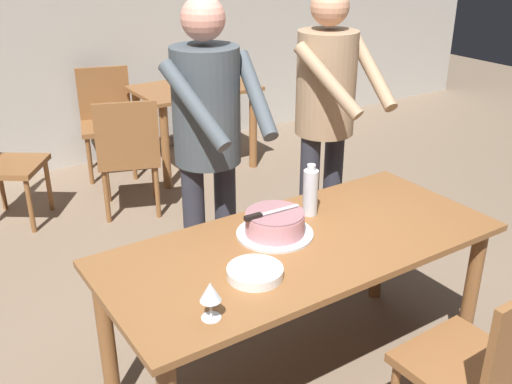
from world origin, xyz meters
The scene contains 14 objects.
ground_plane centered at (0.00, 0.00, 0.00)m, with size 14.00×14.00×0.00m, color #7A6651.
back_wall centered at (0.00, 3.40, 1.35)m, with size 10.00×0.12×2.70m, color #BCB7AD.
main_dining_table centered at (0.00, 0.00, 0.64)m, with size 1.75×0.78×0.75m.
cake_on_platter centered at (-0.07, 0.12, 0.80)m, with size 0.34×0.34×0.11m.
cake_knife centered at (-0.14, 0.12, 0.87)m, with size 0.27×0.03×0.02m.
plate_stack centered at (-0.33, -0.12, 0.77)m, with size 0.22×0.22×0.04m.
wine_glass_near centered at (-0.60, -0.26, 0.85)m, with size 0.08×0.08×0.14m.
water_bottle centered at (0.19, 0.20, 0.86)m, with size 0.07×0.07×0.25m.
person_cutting_cake centered at (-0.12, 0.60, 1.08)m, with size 0.47×0.55×1.72m.
person_standing_beside centered at (0.63, 0.63, 1.08)m, with size 0.47×0.56×1.72m.
chair_near_side centered at (0.28, -0.77, 0.49)m, with size 0.45×0.45×0.90m.
background_table centered at (0.90, 2.70, 0.58)m, with size 1.00×0.70×0.74m.
background_chair_1 centered at (0.22, 3.04, 0.49)m, with size 0.55×0.55×0.90m.
background_chair_2 centered at (0.04, 2.12, 0.49)m, with size 0.57×0.57×0.90m.
Camera 1 is at (-1.39, -1.74, 1.98)m, focal length 41.31 mm.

